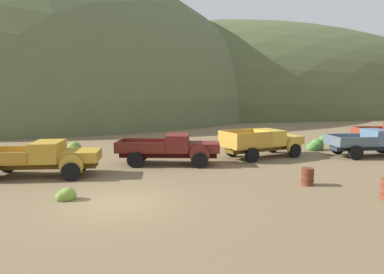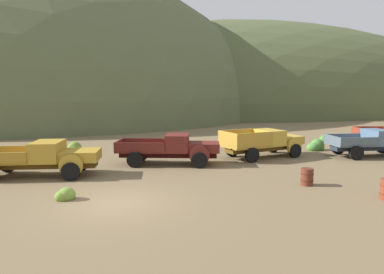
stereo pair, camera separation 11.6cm
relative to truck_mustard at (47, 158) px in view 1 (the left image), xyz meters
name	(u,v)px [view 1 (the left image)]	position (x,y,z in m)	size (l,w,h in m)	color
ground_plane	(119,203)	(3.53, -5.65, -1.00)	(300.00, 300.00, 0.00)	brown
hill_distant	(41,115)	(-8.70, 51.97, -1.00)	(84.78, 72.52, 52.90)	#56603D
hill_far_left	(255,111)	(36.19, 53.64, -1.00)	(110.09, 55.67, 38.60)	#4C5633
truck_mustard	(47,158)	(0.00, 0.00, 0.00)	(6.81, 3.28, 1.89)	#593D12
truck_oxblood	(176,149)	(7.34, 1.30, -0.01)	(6.60, 3.67, 1.89)	black
truck_faded_yellow	(267,142)	(14.04, 2.34, 0.02)	(6.23, 3.57, 1.91)	brown
truck_chalk_blue	(375,142)	(21.48, 0.66, -0.01)	(5.89, 2.94, 1.89)	#262D39
oil_drum_foreground	(307,177)	(12.58, -5.00, -0.58)	(0.63, 0.63, 0.84)	#5B2819
bush_back_edge	(66,196)	(1.41, -4.61, -0.83)	(0.85, 0.66, 0.67)	olive
bush_between_trucks	(75,149)	(0.84, 7.27, -0.74)	(1.08, 1.03, 1.05)	olive
bush_near_barrel	(315,147)	(18.94, 3.95, -0.74)	(1.50, 1.11, 1.12)	#4C8438
bush_front_left	(323,140)	(21.96, 7.37, -0.80)	(0.81, 0.74, 0.81)	#4C8438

